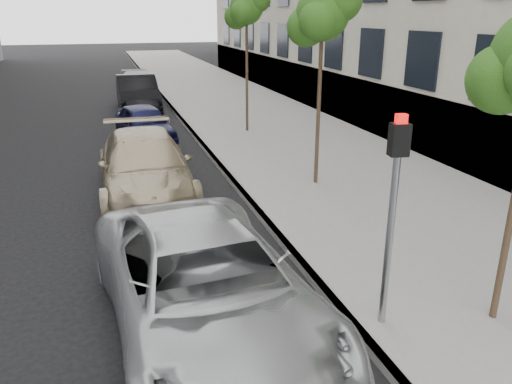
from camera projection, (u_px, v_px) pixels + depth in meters
name	position (u px, v px, depth m)	size (l,w,h in m)	color
sidewalk	(219.00, 95.00, 27.91)	(6.40, 72.00, 0.14)	gray
curb	(163.00, 97.00, 27.05)	(0.15, 72.00, 0.14)	#9E9B93
tree_mid	(324.00, 14.00, 11.78)	(1.64, 1.44, 5.01)	#38281C
tree_far	(247.00, 8.00, 17.57)	(1.56, 1.36, 5.17)	#38281C
signal_pole	(393.00, 199.00, 6.59)	(0.27, 0.22, 3.02)	#939699
minivan	(206.00, 287.00, 6.89)	(2.60, 5.64, 1.57)	#B6B9BB
suv	(145.00, 166.00, 12.32)	(2.19, 5.39, 1.56)	tan
sedan_blue	(144.00, 124.00, 17.62)	(1.58, 3.92, 1.34)	#0F1134
sedan_black	(138.00, 93.00, 23.30)	(1.74, 5.00, 1.65)	black
sedan_rear	(135.00, 83.00, 28.17)	(1.75, 4.31, 1.25)	#9EA0A5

